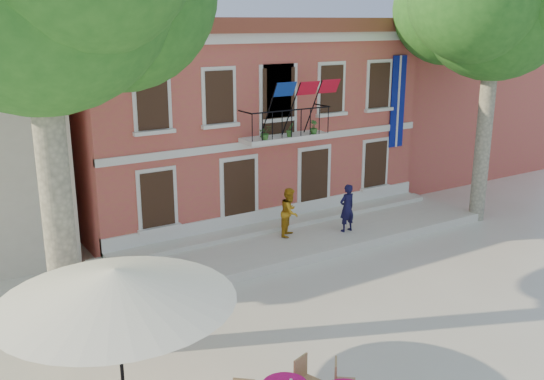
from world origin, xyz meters
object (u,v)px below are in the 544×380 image
Objects in this scene: pedestrian_navy at (347,208)px; pedestrian_orange at (290,212)px; patio_umbrella at (116,285)px; plane_tree_east at (496,4)px.

pedestrian_navy is 2.04m from pedestrian_orange.
patio_umbrella is 2.55× the size of pedestrian_navy.
pedestrian_navy is at bearing 170.61° from plane_tree_east.
pedestrian_orange is (-7.59, 1.64, -6.82)m from plane_tree_east.
pedestrian_orange is at bearing 167.85° from plane_tree_east.
patio_umbrella is (-15.64, -4.75, -5.08)m from plane_tree_east.
pedestrian_navy is (9.97, 5.68, -1.73)m from patio_umbrella.
patio_umbrella is 11.61m from pedestrian_navy.
pedestrian_orange is (-1.92, 0.70, -0.01)m from pedestrian_navy.
patio_umbrella reaches higher than pedestrian_navy.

